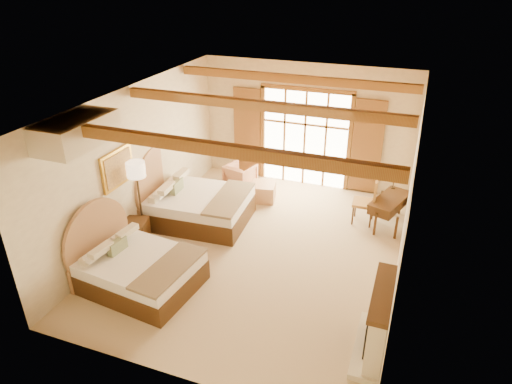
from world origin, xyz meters
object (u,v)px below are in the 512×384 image
at_px(bed_far, 192,202).
at_px(desk, 389,210).
at_px(bed_near, 133,266).
at_px(nightstand, 136,233).
at_px(armchair, 240,176).

height_order(bed_far, desk, bed_far).
distance_m(bed_near, bed_far, 2.53).
bearing_deg(desk, nightstand, -132.36).
distance_m(nightstand, desk, 5.59).
bearing_deg(bed_near, desk, 49.10).
height_order(bed_near, desk, bed_near).
height_order(bed_near, nightstand, bed_near).
distance_m(bed_far, nightstand, 1.51).
distance_m(nightstand, armchair, 3.49).
relative_size(nightstand, desk, 0.43).
bearing_deg(nightstand, bed_near, -74.85).
relative_size(armchair, desk, 0.53).
bearing_deg(armchair, nightstand, 88.18).
bearing_deg(bed_far, nightstand, -117.55).
xyz_separation_m(bed_far, desk, (4.28, 1.34, -0.09)).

